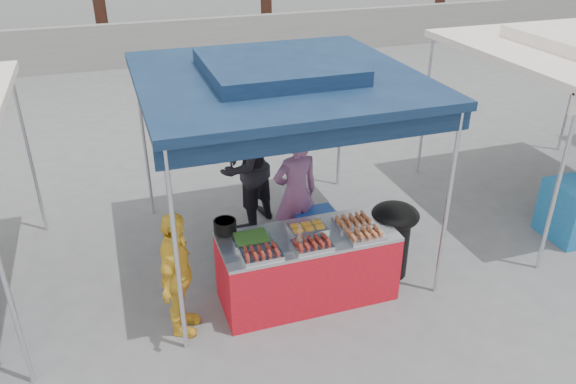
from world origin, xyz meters
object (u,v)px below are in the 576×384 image
object	(u,v)px
wok_burner	(393,234)
customer_person	(177,275)
vendor_woman	(296,194)
vendor_table	(307,267)
helper_man	(244,166)
cooking_pot	(225,226)

from	to	relation	value
wok_burner	customer_person	distance (m)	2.66
vendor_woman	customer_person	xyz separation A→B (m)	(-1.69, -1.09, -0.12)
vendor_table	helper_man	bearing A→B (deg)	97.82
vendor_table	vendor_woman	distance (m)	1.09
vendor_table	vendor_woman	xyz separation A→B (m)	(0.20, 0.98, 0.43)
helper_man	customer_person	distance (m)	2.32
customer_person	helper_man	bearing A→B (deg)	-10.36
cooking_pot	vendor_woman	xyz separation A→B (m)	(1.06, 0.62, -0.08)
cooking_pot	customer_person	world-z (taller)	customer_person
vendor_table	helper_man	size ratio (longest dim) A/B	1.08
wok_burner	vendor_woman	distance (m)	1.32
vendor_woman	customer_person	size ratio (longest dim) A/B	1.17
cooking_pot	wok_burner	xyz separation A→B (m)	(2.02, -0.25, -0.35)
helper_man	cooking_pot	bearing A→B (deg)	28.99
vendor_table	customer_person	bearing A→B (deg)	-175.64
vendor_table	helper_man	distance (m)	1.93
cooking_pot	vendor_table	bearing A→B (deg)	-22.85
helper_man	wok_burner	bearing A→B (deg)	90.47
cooking_pot	wok_burner	size ratio (longest dim) A/B	0.26
vendor_table	customer_person	distance (m)	1.52
vendor_woman	helper_man	bearing A→B (deg)	-69.02
vendor_table	vendor_woman	bearing A→B (deg)	78.59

